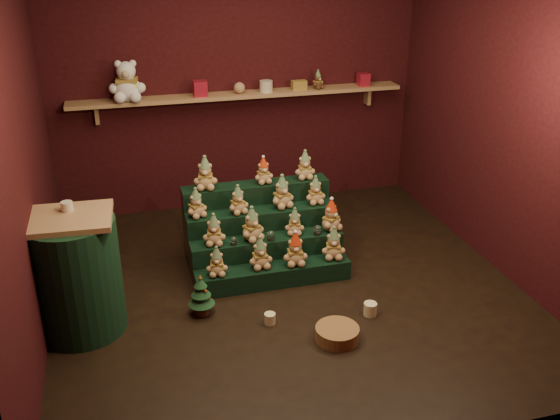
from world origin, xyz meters
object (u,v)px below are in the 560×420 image
object	(u,v)px
riser_tier_front	(273,275)
snow_globe_c	(317,230)
side_table	(76,275)
mug_left	(270,319)
snow_globe_b	(271,235)
wicker_basket	(337,334)
brown_bear	(318,80)
mini_christmas_tree	(201,295)
white_bear	(126,75)
mug_right	(370,309)
snow_globe_a	(234,241)

from	to	relation	value
riser_tier_front	snow_globe_c	size ratio (longest dim) A/B	14.90
side_table	mug_left	xyz separation A→B (m)	(1.45, -0.33, -0.44)
snow_globe_b	wicker_basket	xyz separation A→B (m)	(0.25, -1.10, -0.35)
mug_left	brown_bear	distance (m)	2.95
mini_christmas_tree	mug_left	xyz separation A→B (m)	(0.51, -0.28, -0.14)
riser_tier_front	white_bear	distance (m)	2.53
wicker_basket	white_bear	world-z (taller)	white_bear
white_bear	brown_bear	size ratio (longest dim) A/B	2.58
snow_globe_b	mug_right	bearing A→B (deg)	-53.36
side_table	mini_christmas_tree	bearing A→B (deg)	0.09
mug_left	mug_right	world-z (taller)	mug_right
mug_left	mug_right	size ratio (longest dim) A/B	0.84
riser_tier_front	side_table	distance (m)	1.70
riser_tier_front	snow_globe_a	distance (m)	0.47
snow_globe_c	snow_globe_a	bearing A→B (deg)	180.00
riser_tier_front	white_bear	bearing A→B (deg)	121.33
mug_right	white_bear	bearing A→B (deg)	125.13
snow_globe_a	mug_right	xyz separation A→B (m)	(0.97, -0.85, -0.34)
mug_left	white_bear	xyz separation A→B (m)	(-0.88, 2.34, 1.53)
snow_globe_a	brown_bear	bearing A→B (deg)	51.06
riser_tier_front	mug_right	distance (m)	0.94
wicker_basket	white_bear	xyz separation A→B (m)	(-1.33, 2.69, 1.52)
mini_christmas_tree	brown_bear	xyz separation A→B (m)	(1.65, 2.06, 1.24)
mug_right	snow_globe_c	bearing A→B (deg)	102.61
side_table	mug_left	world-z (taller)	side_table
snow_globe_c	mini_christmas_tree	size ratio (longest dim) A/B	0.25
riser_tier_front	mini_christmas_tree	xyz separation A→B (m)	(-0.69, -0.31, 0.09)
snow_globe_b	mug_right	size ratio (longest dim) A/B	0.85
snow_globe_c	mug_left	bearing A→B (deg)	-130.44
snow_globe_a	white_bear	world-z (taller)	white_bear
riser_tier_front	snow_globe_b	distance (m)	0.36
mug_left	mini_christmas_tree	bearing A→B (deg)	150.87
mini_christmas_tree	white_bear	size ratio (longest dim) A/B	0.72
snow_globe_a	wicker_basket	world-z (taller)	snow_globe_a
snow_globe_c	riser_tier_front	bearing A→B (deg)	-160.78
mug_left	white_bear	world-z (taller)	white_bear
snow_globe_b	mini_christmas_tree	bearing A→B (deg)	-146.56
brown_bear	wicker_basket	bearing A→B (deg)	-130.94
riser_tier_front	brown_bear	xyz separation A→B (m)	(0.96, 1.75, 1.33)
side_table	white_bear	size ratio (longest dim) A/B	1.91
mug_left	white_bear	size ratio (longest dim) A/B	0.18
side_table	snow_globe_b	bearing A→B (deg)	17.34
mug_right	snow_globe_a	bearing A→B (deg)	138.85
mug_left	snow_globe_c	bearing A→B (deg)	49.56
brown_bear	mug_right	bearing A→B (deg)	-123.80
snow_globe_a	mug_left	bearing A→B (deg)	-79.59
wicker_basket	snow_globe_a	bearing A→B (deg)	118.20
side_table	snow_globe_c	bearing A→B (deg)	14.44
snow_globe_c	brown_bear	xyz separation A→B (m)	(0.50, 1.59, 1.01)
mini_christmas_tree	wicker_basket	world-z (taller)	mini_christmas_tree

